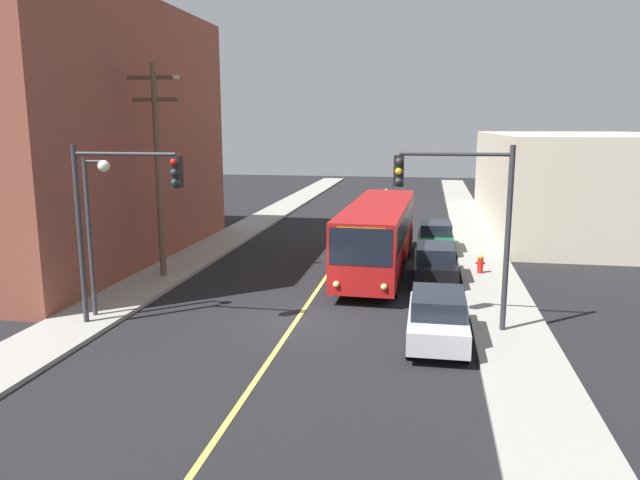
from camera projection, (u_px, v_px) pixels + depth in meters
name	position (u px, v px, depth m)	size (l,w,h in m)	color
ground_plane	(297.00, 320.00, 21.22)	(120.00, 120.00, 0.00)	black
sidewalk_left	(204.00, 252.00, 32.13)	(2.50, 90.00, 0.15)	gray
sidewalk_right	(484.00, 263.00, 29.62)	(2.50, 90.00, 0.15)	gray
lane_stripe_center	(351.00, 241.00, 35.72)	(0.16, 60.00, 0.01)	#D8CC4C
building_left_brick	(61.00, 134.00, 29.69)	(10.00, 18.84, 12.63)	brown
building_right_warehouse	(582.00, 181.00, 40.28)	(12.00, 24.07, 6.19)	beige
city_bus	(378.00, 233.00, 27.96)	(2.89, 12.21, 3.20)	maroon
parked_car_silver	(438.00, 317.00, 18.89)	(1.83, 4.41, 1.62)	#B7B7BC
parked_car_black	(435.00, 263.00, 26.34)	(1.89, 4.43, 1.62)	black
parked_car_green	(435.00, 236.00, 32.47)	(1.90, 4.44, 1.62)	#196038
utility_pole_near	(158.00, 161.00, 25.92)	(2.40, 0.28, 9.16)	brown
traffic_signal_left_corner	(121.00, 202.00, 19.55)	(3.75, 0.48, 6.00)	#2D2D33
traffic_signal_right_corner	(460.00, 203.00, 19.27)	(3.75, 0.48, 6.00)	#2D2D33
street_lamp_left	(94.00, 215.00, 20.62)	(0.98, 0.40, 5.50)	#38383D
fire_hydrant	(480.00, 264.00, 27.28)	(0.44, 0.26, 0.84)	red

